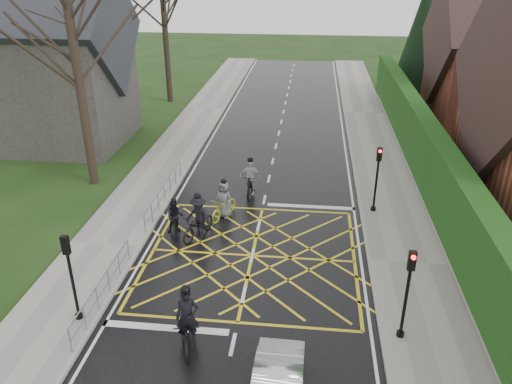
% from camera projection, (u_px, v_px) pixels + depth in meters
% --- Properties ---
extents(ground, '(120.00, 120.00, 0.00)m').
position_uv_depth(ground, '(252.00, 256.00, 19.72)').
color(ground, black).
rests_on(ground, ground).
extents(road, '(9.00, 80.00, 0.01)m').
position_uv_depth(road, '(252.00, 256.00, 19.72)').
color(road, black).
rests_on(road, ground).
extents(sidewalk_right, '(3.00, 80.00, 0.15)m').
position_uv_depth(sidewalk_right, '(408.00, 264.00, 19.09)').
color(sidewalk_right, gray).
rests_on(sidewalk_right, ground).
extents(sidewalk_left, '(3.00, 80.00, 0.15)m').
position_uv_depth(sidewalk_left, '(106.00, 245.00, 20.30)').
color(sidewalk_left, gray).
rests_on(sidewalk_left, ground).
extents(stone_wall, '(0.50, 38.00, 0.70)m').
position_uv_depth(stone_wall, '(425.00, 192.00, 24.17)').
color(stone_wall, slate).
rests_on(stone_wall, ground).
extents(hedge, '(0.90, 38.00, 2.80)m').
position_uv_depth(hedge, '(431.00, 159.00, 23.41)').
color(hedge, black).
rests_on(hedge, stone_wall).
extents(house_far, '(9.80, 8.80, 10.30)m').
position_uv_depth(house_far, '(509.00, 63.00, 32.49)').
color(house_far, brown).
rests_on(house_far, ground).
extents(conifer, '(4.60, 4.60, 10.00)m').
position_uv_depth(conifer, '(424.00, 34.00, 39.79)').
color(conifer, black).
rests_on(conifer, ground).
extents(church, '(8.80, 7.80, 11.00)m').
position_uv_depth(church, '(51.00, 63.00, 29.71)').
color(church, '#2D2B28').
rests_on(church, ground).
extents(tree_near, '(9.24, 9.24, 11.44)m').
position_uv_depth(tree_near, '(70.00, 24.00, 22.59)').
color(tree_near, black).
rests_on(tree_near, ground).
extents(tree_far, '(8.40, 8.40, 10.40)m').
position_uv_depth(tree_far, '(163.00, 7.00, 37.27)').
color(tree_far, black).
rests_on(tree_far, ground).
extents(railing_south, '(0.05, 5.04, 1.03)m').
position_uv_depth(railing_south, '(102.00, 284.00, 16.72)').
color(railing_south, slate).
rests_on(railing_south, ground).
extents(railing_north, '(0.05, 6.04, 1.03)m').
position_uv_depth(railing_north, '(164.00, 189.00, 23.44)').
color(railing_north, slate).
rests_on(railing_north, ground).
extents(traffic_light_ne, '(0.24, 0.31, 3.21)m').
position_uv_depth(traffic_light_ne, '(376.00, 180.00, 22.25)').
color(traffic_light_ne, black).
rests_on(traffic_light_ne, ground).
extents(traffic_light_se, '(0.24, 0.31, 3.21)m').
position_uv_depth(traffic_light_se, '(406.00, 296.00, 14.73)').
color(traffic_light_se, black).
rests_on(traffic_light_se, ground).
extents(traffic_light_sw, '(0.24, 0.31, 3.21)m').
position_uv_depth(traffic_light_sw, '(72.00, 279.00, 15.49)').
color(traffic_light_sw, black).
rests_on(traffic_light_sw, ground).
extents(cyclist_rear, '(1.23, 2.28, 2.10)m').
position_uv_depth(cyclist_rear, '(187.00, 326.00, 15.00)').
color(cyclist_rear, black).
rests_on(cyclist_rear, ground).
extents(cyclist_back, '(0.84, 1.68, 1.63)m').
position_uv_depth(cyclist_back, '(175.00, 220.00, 21.10)').
color(cyclist_back, black).
rests_on(cyclist_back, ground).
extents(cyclist_mid, '(1.48, 2.17, 2.00)m').
position_uv_depth(cyclist_mid, '(198.00, 221.00, 20.77)').
color(cyclist_mid, black).
rests_on(cyclist_mid, ground).
extents(cyclist_front, '(1.06, 1.97, 1.96)m').
position_uv_depth(cyclist_front, '(250.00, 181.00, 24.43)').
color(cyclist_front, black).
rests_on(cyclist_front, ground).
extents(cyclist_lead, '(1.36, 2.03, 1.87)m').
position_uv_depth(cyclist_lead, '(224.00, 204.00, 22.35)').
color(cyclist_lead, '#AEB215').
rests_on(cyclist_lead, ground).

